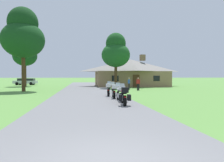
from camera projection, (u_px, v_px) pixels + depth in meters
name	position (u px, v px, depth m)	size (l,w,h in m)	color
ground_plane	(87.00, 92.00, 23.93)	(500.00, 500.00, 0.00)	#56893D
asphalt_driveway	(87.00, 93.00, 21.95)	(6.40, 80.00, 0.06)	slate
motorcycle_red_nearest_to_camera	(124.00, 96.00, 12.91)	(0.82, 2.08, 1.30)	black
motorcycle_white_second_in_row	(120.00, 93.00, 15.00)	(0.66, 2.08, 1.30)	black
motorcycle_yellow_third_in_row	(114.00, 91.00, 17.12)	(0.66, 2.08, 1.30)	black
motorcycle_black_farthest_in_row	(109.00, 90.00, 19.11)	(0.81, 2.07, 1.30)	black
stone_lodge	(131.00, 72.00, 38.19)	(13.26, 8.42, 5.83)	#896B4C
bystander_blue_shirt_near_lodge	(129.00, 83.00, 28.76)	(0.36, 0.50, 1.69)	black
bystander_red_shirt_beside_signpost	(138.00, 83.00, 27.17)	(0.40, 0.43, 1.67)	black
tree_left_near	(23.00, 35.00, 25.14)	(5.09, 5.09, 10.19)	#422D19
tree_by_lodge_front	(116.00, 52.00, 31.55)	(4.32, 4.32, 8.42)	#422D19
tree_left_far	(25.00, 53.00, 37.67)	(4.26, 4.26, 8.85)	#422D19
parked_silver_suv_far_left	(26.00, 81.00, 43.91)	(4.72, 2.16, 1.40)	#ADAFB7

